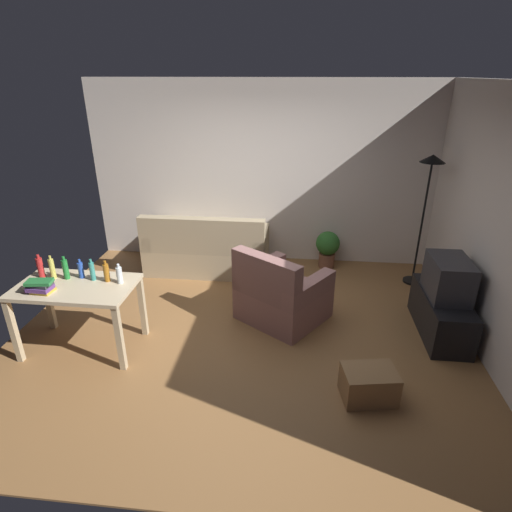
# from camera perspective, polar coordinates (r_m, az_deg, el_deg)

# --- Properties ---
(ground_plane) EXTENTS (5.20, 4.40, 0.02)m
(ground_plane) POSITION_cam_1_polar(r_m,az_deg,el_deg) (4.92, -1.82, -10.44)
(ground_plane) COLOR olive
(wall_rear) EXTENTS (5.20, 0.10, 2.70)m
(wall_rear) POSITION_cam_1_polar(r_m,az_deg,el_deg) (6.41, 0.77, 11.14)
(wall_rear) COLOR silver
(wall_rear) RESTS_ON ground_plane
(wall_right) EXTENTS (0.10, 4.40, 2.70)m
(wall_right) POSITION_cam_1_polar(r_m,az_deg,el_deg) (4.71, 31.10, 2.89)
(wall_right) COLOR beige
(wall_right) RESTS_ON ground_plane
(couch) EXTENTS (1.78, 0.84, 0.92)m
(couch) POSITION_cam_1_polar(r_m,az_deg,el_deg) (6.27, -6.73, 0.65)
(couch) COLOR tan
(couch) RESTS_ON ground_plane
(tv_stand) EXTENTS (0.44, 1.10, 0.48)m
(tv_stand) POSITION_cam_1_polar(r_m,az_deg,el_deg) (5.23, 23.99, -7.25)
(tv_stand) COLOR black
(tv_stand) RESTS_ON ground_plane
(tv) EXTENTS (0.41, 0.60, 0.44)m
(tv) POSITION_cam_1_polar(r_m,az_deg,el_deg) (5.03, 24.89, -2.74)
(tv) COLOR #2D2D33
(tv) RESTS_ON tv_stand
(torchiere_lamp) EXTENTS (0.32, 0.32, 1.81)m
(torchiere_lamp) POSITION_cam_1_polar(r_m,az_deg,el_deg) (5.94, 22.53, 8.93)
(torchiere_lamp) COLOR black
(torchiere_lamp) RESTS_ON ground_plane
(desk) EXTENTS (1.21, 0.71, 0.76)m
(desk) POSITION_cam_1_polar(r_m,az_deg,el_deg) (4.72, -23.36, -4.85)
(desk) COLOR #C6B28E
(desk) RESTS_ON ground_plane
(potted_plant) EXTENTS (0.36, 0.36, 0.57)m
(potted_plant) POSITION_cam_1_polar(r_m,az_deg,el_deg) (6.42, 9.77, 1.24)
(potted_plant) COLOR brown
(potted_plant) RESTS_ON ground_plane
(armchair) EXTENTS (1.22, 1.20, 0.92)m
(armchair) POSITION_cam_1_polar(r_m,az_deg,el_deg) (5.00, 3.38, -5.43)
(armchair) COLOR #996B66
(armchair) RESTS_ON ground_plane
(storage_box) EXTENTS (0.53, 0.42, 0.30)m
(storage_box) POSITION_cam_1_polar(r_m,az_deg,el_deg) (4.11, 15.19, -16.59)
(storage_box) COLOR olive
(storage_box) RESTS_ON ground_plane
(bottle_red) EXTENTS (0.06, 0.06, 0.26)m
(bottle_red) POSITION_cam_1_polar(r_m,az_deg,el_deg) (4.96, -27.44, -1.38)
(bottle_red) COLOR #AD2323
(bottle_red) RESTS_ON desk
(bottle_squat) EXTENTS (0.05, 0.05, 0.26)m
(bottle_squat) POSITION_cam_1_polar(r_m,az_deg,el_deg) (4.87, -26.13, -1.54)
(bottle_squat) COLOR #BCB24C
(bottle_squat) RESTS_ON desk
(bottle_green) EXTENTS (0.06, 0.06, 0.25)m
(bottle_green) POSITION_cam_1_polar(r_m,az_deg,el_deg) (4.80, -24.63, -1.63)
(bottle_green) COLOR #1E722D
(bottle_green) RESTS_ON desk
(bottle_blue) EXTENTS (0.06, 0.06, 0.21)m
(bottle_blue) POSITION_cam_1_polar(r_m,az_deg,el_deg) (4.77, -22.86, -1.76)
(bottle_blue) COLOR #2347A3
(bottle_blue) RESTS_ON desk
(bottle_tall) EXTENTS (0.05, 0.05, 0.24)m
(bottle_tall) POSITION_cam_1_polar(r_m,az_deg,el_deg) (4.67, -21.51, -1.91)
(bottle_tall) COLOR teal
(bottle_tall) RESTS_ON desk
(bottle_amber) EXTENTS (0.06, 0.06, 0.23)m
(bottle_amber) POSITION_cam_1_polar(r_m,az_deg,el_deg) (4.59, -19.80, -2.12)
(bottle_amber) COLOR #9E6019
(bottle_amber) RESTS_ON desk
(bottle_clear) EXTENTS (0.06, 0.06, 0.22)m
(bottle_clear) POSITION_cam_1_polar(r_m,az_deg,el_deg) (4.51, -18.20, -2.46)
(bottle_clear) COLOR silver
(bottle_clear) RESTS_ON desk
(book_stack) EXTENTS (0.26, 0.18, 0.13)m
(book_stack) POSITION_cam_1_polar(r_m,az_deg,el_deg) (4.64, -27.45, -3.69)
(book_stack) COLOR #B7932D
(book_stack) RESTS_ON desk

